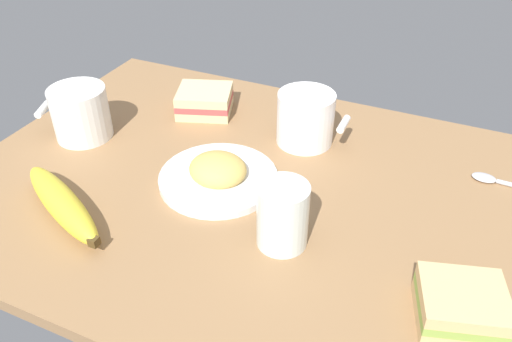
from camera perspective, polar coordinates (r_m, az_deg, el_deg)
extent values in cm
cube|color=#936D47|center=(78.68, 0.00, -2.36)|extent=(90.00, 64.00, 2.00)
cylinder|color=white|center=(79.02, -4.16, -0.82)|extent=(18.07, 18.07, 1.20)
ellipsoid|color=#D8B259|center=(78.02, -4.21, 0.18)|extent=(8.85, 7.97, 4.42)
cylinder|color=white|center=(86.80, 5.46, 5.78)|extent=(9.52, 9.52, 8.84)
cylinder|color=tan|center=(84.92, 5.61, 8.07)|extent=(8.38, 8.38, 0.40)
cylinder|color=white|center=(85.13, 9.61, 5.11)|extent=(1.24, 4.30, 1.20)
cylinder|color=white|center=(92.77, -18.72, 6.06)|extent=(9.52, 9.52, 8.91)
cylinder|color=brown|center=(91.00, -19.19, 8.22)|extent=(8.38, 8.38, 0.40)
cylinder|color=white|center=(95.22, -22.40, 6.30)|extent=(2.58, 4.44, 1.20)
cube|color=beige|center=(97.60, -5.61, 6.95)|extent=(11.91, 11.32, 1.60)
cube|color=#C14C4C|center=(96.94, -5.66, 7.68)|extent=(11.91, 11.32, 1.20)
cube|color=beige|center=(96.29, -5.71, 8.41)|extent=(11.91, 11.32, 1.60)
cube|color=#DBB77A|center=(64.11, 21.35, -14.47)|extent=(11.21, 10.57, 1.60)
cube|color=#8CB24C|center=(63.10, 21.63, -13.65)|extent=(11.21, 10.57, 1.20)
cube|color=#DBB77A|center=(62.10, 21.91, -12.80)|extent=(11.21, 10.57, 1.60)
cylinder|color=silver|center=(66.18, 2.95, -4.90)|extent=(6.70, 6.70, 9.03)
cylinder|color=white|center=(67.50, 2.90, -6.18)|extent=(6.03, 6.03, 5.04)
ellipsoid|color=yellow|center=(76.70, -20.57, -3.32)|extent=(20.69, 12.95, 4.16)
cube|color=#4C3819|center=(69.20, -17.39, -7.41)|extent=(1.20, 1.20, 1.20)
ellipsoid|color=silver|center=(86.69, 23.78, -0.66)|extent=(3.70, 2.55, 0.80)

